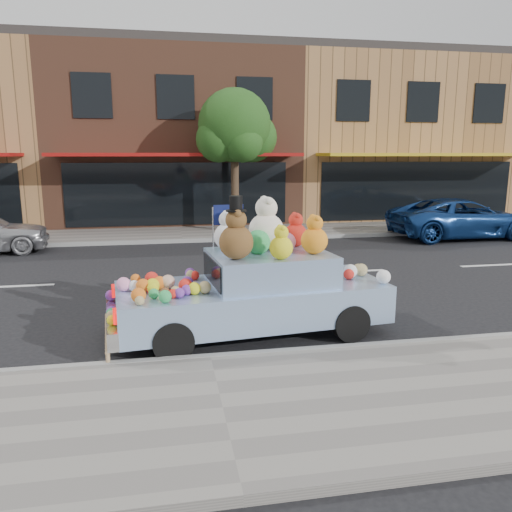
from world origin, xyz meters
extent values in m
plane|color=black|center=(0.00, 0.00, 0.00)|extent=(120.00, 120.00, 0.00)
cube|color=gray|center=(0.00, -6.50, 0.06)|extent=(60.00, 3.00, 0.12)
cube|color=gray|center=(0.00, 6.50, 0.06)|extent=(60.00, 3.00, 0.12)
cube|color=gray|center=(0.00, -5.00, 0.07)|extent=(60.00, 0.12, 0.13)
cube|color=gray|center=(0.00, 5.00, 0.07)|extent=(60.00, 0.12, 0.13)
cube|color=brown|center=(0.00, 12.00, 3.50)|extent=(10.00, 8.00, 7.00)
cube|color=#332D2B|center=(0.00, 12.00, 7.15)|extent=(10.00, 8.00, 0.30)
cube|color=black|center=(0.00, 7.98, 1.40)|extent=(8.50, 0.06, 2.40)
cube|color=maroon|center=(0.00, 7.10, 2.90)|extent=(9.00, 1.80, 0.12)
cube|color=black|center=(-3.00, 7.98, 5.00)|extent=(1.40, 0.06, 1.60)
cube|color=black|center=(0.00, 7.98, 5.00)|extent=(1.40, 0.06, 1.60)
cube|color=black|center=(3.00, 7.98, 5.00)|extent=(1.40, 0.06, 1.60)
cube|color=#A77546|center=(10.00, 12.00, 3.50)|extent=(10.00, 8.00, 7.00)
cube|color=#332D2B|center=(10.00, 12.00, 7.15)|extent=(10.00, 8.00, 0.30)
cube|color=black|center=(10.00, 7.98, 1.40)|extent=(8.50, 0.06, 2.40)
cube|color=gold|center=(10.00, 7.10, 2.90)|extent=(9.00, 1.80, 0.12)
cube|color=black|center=(7.00, 7.98, 5.00)|extent=(1.40, 0.06, 1.60)
cube|color=black|center=(10.00, 7.98, 5.00)|extent=(1.40, 0.06, 1.60)
cube|color=black|center=(13.00, 7.98, 5.00)|extent=(1.40, 0.06, 1.60)
cylinder|color=#38281C|center=(2.00, 6.50, 1.60)|extent=(0.28, 0.28, 3.20)
sphere|color=#1D3F12|center=(2.00, 6.50, 3.92)|extent=(2.60, 2.60, 2.60)
sphere|color=#1D3F12|center=(2.70, 6.80, 3.52)|extent=(1.80, 1.80, 1.80)
sphere|color=#1D3F12|center=(1.40, 6.30, 3.42)|extent=(1.60, 1.60, 1.60)
sphere|color=#1D3F12|center=(2.20, 5.90, 3.32)|extent=(1.40, 1.40, 1.40)
sphere|color=#1D3F12|center=(1.70, 7.10, 3.62)|extent=(1.60, 1.60, 1.60)
imported|color=navy|center=(9.70, 4.21, 0.70)|extent=(5.05, 2.40, 1.39)
cylinder|color=black|center=(2.27, -4.53, 0.30)|extent=(0.62, 0.26, 0.60)
cylinder|color=black|center=(2.10, -2.98, 0.30)|extent=(0.62, 0.26, 0.60)
cylinder|color=black|center=(-0.51, -4.83, 0.30)|extent=(0.62, 0.26, 0.60)
cylinder|color=black|center=(-0.68, -3.28, 0.30)|extent=(0.62, 0.26, 0.60)
cube|color=#94B2DC|center=(0.80, -3.90, 0.55)|extent=(4.46, 2.15, 0.60)
cube|color=#94B2DC|center=(1.09, -3.87, 1.10)|extent=(2.05, 1.69, 0.50)
cube|color=silver|center=(-1.41, -4.14, 0.40)|extent=(0.35, 1.79, 0.26)
cube|color=red|center=(-1.29, -4.81, 0.72)|extent=(0.09, 0.28, 0.16)
cube|color=red|center=(-1.43, -3.46, 0.72)|extent=(0.09, 0.28, 0.16)
cube|color=black|center=(0.15, -3.97, 1.10)|extent=(0.18, 1.30, 0.40)
sphere|color=brown|center=(0.48, -4.29, 1.61)|extent=(0.53, 0.53, 0.53)
sphere|color=brown|center=(0.48, -4.29, 1.95)|extent=(0.33, 0.33, 0.33)
sphere|color=brown|center=(0.48, -4.40, 2.06)|extent=(0.12, 0.12, 0.12)
sphere|color=brown|center=(0.48, -4.17, 2.06)|extent=(0.12, 0.12, 0.12)
cylinder|color=black|center=(0.48, -4.29, 2.09)|extent=(0.31, 0.31, 0.02)
cylinder|color=black|center=(0.48, -4.29, 2.20)|extent=(0.20, 0.20, 0.22)
sphere|color=beige|center=(1.11, -3.52, 1.65)|extent=(0.60, 0.60, 0.60)
sphere|color=beige|center=(1.11, -3.52, 2.04)|extent=(0.37, 0.37, 0.37)
sphere|color=beige|center=(1.11, -3.65, 2.16)|extent=(0.14, 0.14, 0.14)
sphere|color=beige|center=(1.11, -3.39, 2.16)|extent=(0.14, 0.14, 0.14)
sphere|color=orange|center=(1.77, -4.10, 1.57)|extent=(0.43, 0.43, 0.43)
sphere|color=orange|center=(1.77, -4.10, 1.84)|extent=(0.27, 0.27, 0.27)
sphere|color=orange|center=(1.77, -4.19, 1.93)|extent=(0.10, 0.10, 0.10)
sphere|color=orange|center=(1.77, -4.01, 1.93)|extent=(0.10, 0.10, 0.10)
sphere|color=#B31E13|center=(1.65, -3.41, 1.55)|extent=(0.40, 0.40, 0.40)
sphere|color=#B31E13|center=(1.65, -3.41, 1.81)|extent=(0.25, 0.25, 0.25)
sphere|color=#B31E13|center=(1.65, -3.50, 1.89)|extent=(0.09, 0.09, 0.09)
sphere|color=#B31E13|center=(1.65, -3.32, 1.89)|extent=(0.09, 0.09, 0.09)
sphere|color=silver|center=(0.45, -3.49, 1.57)|extent=(0.45, 0.45, 0.45)
sphere|color=silver|center=(0.45, -3.49, 1.86)|extent=(0.28, 0.28, 0.28)
sphere|color=silver|center=(0.45, -3.58, 1.95)|extent=(0.11, 0.11, 0.11)
sphere|color=silver|center=(0.45, -3.39, 1.95)|extent=(0.11, 0.11, 0.11)
sphere|color=yellow|center=(1.15, -4.42, 1.53)|extent=(0.36, 0.36, 0.36)
sphere|color=yellow|center=(1.15, -4.42, 1.76)|extent=(0.22, 0.22, 0.22)
sphere|color=yellow|center=(1.15, -4.50, 1.84)|extent=(0.08, 0.08, 0.08)
sphere|color=yellow|center=(1.15, -4.34, 1.84)|extent=(0.08, 0.08, 0.08)
sphere|color=green|center=(0.90, -3.89, 1.53)|extent=(0.40, 0.40, 0.40)
sphere|color=pink|center=(1.39, -3.79, 1.50)|extent=(0.32, 0.32, 0.32)
sphere|color=green|center=(-0.76, -4.49, 0.93)|extent=(0.15, 0.15, 0.15)
sphere|color=#642C89|center=(-0.39, -4.52, 0.93)|extent=(0.15, 0.15, 0.15)
sphere|color=orange|center=(-0.17, -3.45, 0.93)|extent=(0.15, 0.15, 0.15)
sphere|color=red|center=(-0.81, -4.20, 0.92)|extent=(0.13, 0.13, 0.13)
sphere|color=green|center=(-0.60, -4.73, 0.94)|extent=(0.19, 0.19, 0.19)
sphere|color=red|center=(-0.11, -3.48, 0.93)|extent=(0.15, 0.15, 0.15)
sphere|color=#9F8B57|center=(-0.95, -4.78, 0.92)|extent=(0.13, 0.13, 0.13)
sphere|color=white|center=(-1.07, -4.03, 0.94)|extent=(0.17, 0.17, 0.17)
sphere|color=red|center=(-0.49, -4.52, 0.92)|extent=(0.14, 0.14, 0.14)
sphere|color=#9F8B57|center=(-0.17, -3.45, 0.93)|extent=(0.16, 0.16, 0.16)
sphere|color=red|center=(-0.81, -3.69, 0.96)|extent=(0.22, 0.22, 0.22)
sphere|color=red|center=(-0.29, -4.24, 0.96)|extent=(0.22, 0.22, 0.22)
sphere|color=#642C89|center=(-0.25, -3.94, 0.94)|extent=(0.18, 0.18, 0.18)
sphere|color=#C4CC16|center=(-0.17, -4.38, 0.94)|extent=(0.19, 0.19, 0.19)
sphere|color=orange|center=(-1.07, -3.54, 0.93)|extent=(0.16, 0.16, 0.16)
sphere|color=pink|center=(-1.23, -3.99, 0.96)|extent=(0.22, 0.22, 0.22)
sphere|color=#642C89|center=(-0.28, -4.39, 0.93)|extent=(0.16, 0.16, 0.16)
sphere|color=orange|center=(-0.97, -4.64, 0.96)|extent=(0.22, 0.22, 0.22)
sphere|color=#C4CC16|center=(-0.78, -4.22, 0.94)|extent=(0.18, 0.18, 0.18)
sphere|color=#642C89|center=(-0.57, -3.99, 0.92)|extent=(0.15, 0.15, 0.15)
sphere|color=brown|center=(-0.60, -4.45, 0.92)|extent=(0.15, 0.15, 0.15)
sphere|color=#9F8B57|center=(-0.01, -4.35, 0.95)|extent=(0.19, 0.19, 0.19)
sphere|color=#642C89|center=(-0.17, -3.33, 0.94)|extent=(0.17, 0.17, 0.17)
sphere|color=#9F8B57|center=(-0.45, -4.38, 0.92)|extent=(0.15, 0.15, 0.15)
sphere|color=beige|center=(-1.05, -3.93, 0.92)|extent=(0.14, 0.14, 0.14)
sphere|color=orange|center=(-0.93, -4.12, 0.96)|extent=(0.21, 0.21, 0.21)
sphere|color=#C4CC16|center=(-0.79, -4.11, 0.96)|extent=(0.21, 0.21, 0.21)
sphere|color=orange|center=(-0.68, -3.99, 0.96)|extent=(0.21, 0.21, 0.21)
sphere|color=orange|center=(-0.54, -3.95, 0.92)|extent=(0.15, 0.15, 0.15)
sphere|color=#D8A88C|center=(-0.55, -4.00, 0.97)|extent=(0.22, 0.22, 0.22)
sphere|color=green|center=(-1.40, -4.23, 0.61)|extent=(0.15, 0.15, 0.15)
sphere|color=#C4CC16|center=(-1.36, -4.62, 0.60)|extent=(0.15, 0.15, 0.15)
sphere|color=#642C89|center=(-1.49, -3.36, 0.62)|extent=(0.18, 0.18, 0.18)
sphere|color=#642C89|center=(-1.40, -4.22, 0.61)|extent=(0.16, 0.16, 0.16)
sphere|color=#9F8B57|center=(-1.38, -4.44, 0.61)|extent=(0.16, 0.16, 0.16)
sphere|color=green|center=(-1.40, -4.29, 0.60)|extent=(0.14, 0.14, 0.14)
sphere|color=red|center=(2.44, -3.92, 0.94)|extent=(0.18, 0.18, 0.18)
sphere|color=#9F8B57|center=(2.77, -3.53, 0.94)|extent=(0.17, 0.17, 0.17)
sphere|color=white|center=(2.90, -4.29, 0.97)|extent=(0.23, 0.23, 0.23)
sphere|color=white|center=(2.51, -3.82, 0.97)|extent=(0.24, 0.24, 0.24)
sphere|color=#9F8B57|center=(2.74, -3.73, 0.96)|extent=(0.22, 0.22, 0.22)
cylinder|color=#997A54|center=(-1.40, -4.99, 0.17)|extent=(0.06, 0.06, 0.17)
sphere|color=#997A54|center=(-1.40, -4.99, 0.26)|extent=(0.07, 0.07, 0.07)
cylinder|color=#997A54|center=(-1.41, -4.87, 0.17)|extent=(0.06, 0.06, 0.17)
sphere|color=#997A54|center=(-1.41, -4.87, 0.26)|extent=(0.07, 0.07, 0.07)
cylinder|color=#997A54|center=(-1.43, -4.75, 0.17)|extent=(0.06, 0.06, 0.17)
sphere|color=#997A54|center=(-1.43, -4.75, 0.26)|extent=(0.07, 0.07, 0.07)
cylinder|color=#997A54|center=(-1.44, -4.63, 0.17)|extent=(0.06, 0.06, 0.17)
sphere|color=#997A54|center=(-1.44, -4.63, 0.26)|extent=(0.07, 0.07, 0.07)
cylinder|color=#997A54|center=(-1.45, -4.51, 0.17)|extent=(0.06, 0.06, 0.17)
sphere|color=#997A54|center=(-1.45, -4.51, 0.26)|extent=(0.07, 0.07, 0.07)
cylinder|color=#997A54|center=(-1.47, -4.39, 0.17)|extent=(0.06, 0.06, 0.17)
sphere|color=#997A54|center=(-1.47, -4.39, 0.26)|extent=(0.07, 0.07, 0.07)
cylinder|color=#997A54|center=(-1.48, -4.27, 0.17)|extent=(0.06, 0.06, 0.17)
sphere|color=#997A54|center=(-1.48, -4.27, 0.26)|extent=(0.07, 0.07, 0.07)
cylinder|color=#997A54|center=(-1.49, -4.15, 0.17)|extent=(0.06, 0.06, 0.17)
sphere|color=#997A54|center=(-1.49, -4.15, 0.26)|extent=(0.07, 0.07, 0.07)
cylinder|color=#997A54|center=(-1.50, -4.03, 0.17)|extent=(0.06, 0.06, 0.17)
sphere|color=#997A54|center=(-1.50, -4.03, 0.26)|extent=(0.07, 0.07, 0.07)
cylinder|color=#997A54|center=(-1.52, -3.91, 0.17)|extent=(0.06, 0.06, 0.17)
sphere|color=#997A54|center=(-1.52, -3.91, 0.26)|extent=(0.07, 0.07, 0.07)
cylinder|color=#997A54|center=(-1.53, -3.79, 0.17)|extent=(0.06, 0.06, 0.17)
sphere|color=#997A54|center=(-1.53, -3.79, 0.26)|extent=(0.07, 0.07, 0.07)
cylinder|color=#997A54|center=(-1.54, -3.67, 0.17)|extent=(0.06, 0.06, 0.17)
sphere|color=#997A54|center=(-1.54, -3.67, 0.26)|extent=(0.07, 0.07, 0.07)
cylinder|color=#997A54|center=(-1.56, -3.54, 0.17)|extent=(0.06, 0.06, 0.17)
sphere|color=#997A54|center=(-1.56, -3.54, 0.26)|extent=(0.07, 0.07, 0.07)
cylinder|color=#997A54|center=(-1.57, -3.42, 0.17)|extent=(0.06, 0.06, 0.17)
sphere|color=#997A54|center=(-1.57, -3.42, 0.26)|extent=(0.07, 0.07, 0.07)
cylinder|color=#997A54|center=(-1.58, -3.30, 0.17)|extent=(0.06, 0.06, 0.17)
sphere|color=#997A54|center=(-1.58, -3.30, 0.26)|extent=(0.07, 0.07, 0.07)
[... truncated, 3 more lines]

